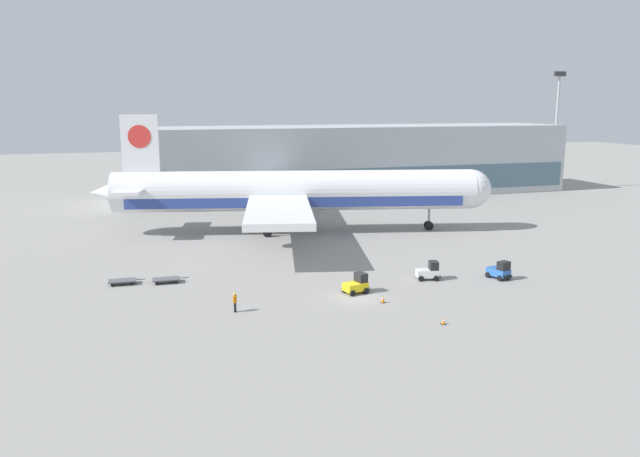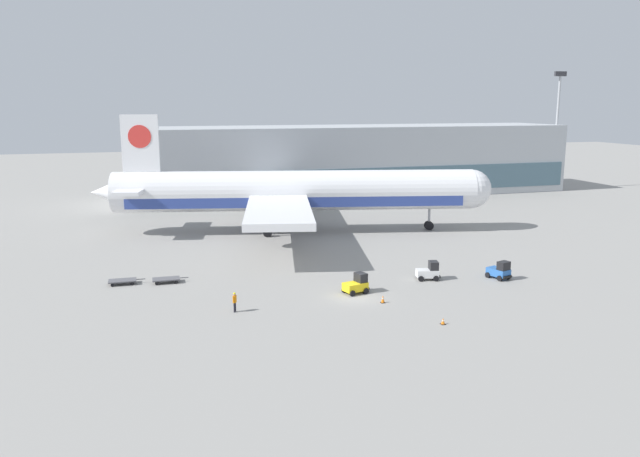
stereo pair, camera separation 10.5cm
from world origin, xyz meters
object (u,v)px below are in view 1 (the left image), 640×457
Objects in this scene: baggage_tug_mid at (500,271)px; traffic_cone_far at (383,299)px; baggage_dolly_lead at (123,281)px; baggage_tug_foreground at (357,284)px; light_mast at (556,123)px; baggage_tug_far at (429,272)px; ground_crew_near at (235,300)px; airplane_main at (290,192)px; traffic_cone_near at (443,321)px; baggage_dolly_second at (166,279)px.

baggage_tug_mid is 15.71m from traffic_cone_far.
baggage_tug_mid is at bearing -12.69° from baggage_dolly_lead.
light_mast is at bearing 27.16° from baggage_tug_foreground.
baggage_tug_foreground is 1.00× the size of baggage_tug_far.
light_mast is 9.15× the size of baggage_tug_mid.
light_mast reaches higher than ground_crew_near.
airplane_main is at bearing 119.33° from baggage_tug_far.
light_mast is 0.44× the size of airplane_main.
baggage_tug_far is (-7.41, 1.96, 0.00)m from baggage_tug_mid.
baggage_tug_mid is at bearing 131.91° from ground_crew_near.
light_mast is 13.64× the size of ground_crew_near.
baggage_dolly_lead is 33.31m from traffic_cone_near.
baggage_tug_far reaches higher than ground_crew_near.
traffic_cone_near is (3.91, -10.59, -0.60)m from baggage_tug_foreground.
baggage_tug_mid is 35.50m from baggage_dolly_second.
baggage_dolly_lead and baggage_dolly_second have the same top height.
baggage_tug_foreground is at bearing -151.74° from baggage_tug_far.
traffic_cone_near is (21.77, -19.86, -0.11)m from baggage_dolly_second.
baggage_tug_mid is 39.94m from baggage_dolly_lead.
baggage_tug_foreground is 20.13m from baggage_dolly_second.
baggage_dolly_lead is at bearing -121.81° from baggage_tug_mid.
baggage_tug_mid is 29.12m from ground_crew_near.
traffic_cone_near is at bearing -83.61° from baggage_tug_foreground.
ground_crew_near is (-12.53, -2.15, 0.22)m from baggage_tug_foreground.
traffic_cone_near is at bearing 99.90° from ground_crew_near.
traffic_cone_far is (-66.36, -62.50, -14.06)m from light_mast.
baggage_dolly_second is 4.82× the size of traffic_cone_far.
baggage_dolly_second is at bearing 179.69° from baggage_tug_far.
light_mast is 43.75× the size of traffic_cone_near.
ground_crew_near reaches higher than baggage_dolly_lead.
baggage_tug_far is 1.47× the size of ground_crew_near.
baggage_tug_far is 3.52× the size of traffic_cone_far.
baggage_dolly_second is at bearing -117.89° from ground_crew_near.
baggage_tug_foreground is (-67.64, -58.86, -13.56)m from light_mast.
baggage_tug_far is at bearing -122.53° from baggage_tug_mid.
light_mast reaches higher than traffic_cone_far.
light_mast reaches higher than traffic_cone_near.
airplane_main is 74.16× the size of traffic_cone_far.
baggage_tug_mid reaches higher than traffic_cone_far.
traffic_cone_near is (-63.73, -69.45, -14.16)m from light_mast.
baggage_dolly_second is 23.09m from traffic_cone_far.
airplane_main is 31.04× the size of ground_crew_near.
baggage_dolly_second is at bearing -118.17° from airplane_main.
baggage_tug_far is at bearing 37.16° from traffic_cone_far.
baggage_tug_foreground reaches higher than ground_crew_near.
baggage_tug_foreground reaches higher than baggage_dolly_lead.
traffic_cone_far is (-2.63, 6.95, 0.10)m from traffic_cone_near.
baggage_dolly_lead is (-89.89, -48.84, -14.05)m from light_mast.
baggage_tug_foreground is 0.99× the size of baggage_tug_mid.
baggage_tug_mid is 0.74× the size of baggage_dolly_second.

